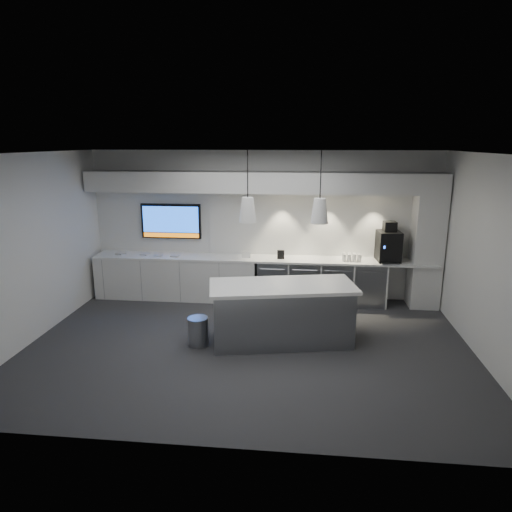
# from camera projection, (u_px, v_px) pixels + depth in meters

# --- Properties ---
(floor) EXTENTS (7.00, 7.00, 0.00)m
(floor) POSITION_uv_depth(u_px,v_px,m) (248.00, 346.00, 7.26)
(floor) COLOR #2E2E31
(floor) RESTS_ON ground
(ceiling) EXTENTS (7.00, 7.00, 0.00)m
(ceiling) POSITION_uv_depth(u_px,v_px,m) (247.00, 153.00, 6.53)
(ceiling) COLOR black
(ceiling) RESTS_ON wall_back
(wall_back) EXTENTS (7.00, 0.00, 7.00)m
(wall_back) POSITION_uv_depth(u_px,v_px,m) (263.00, 225.00, 9.31)
(wall_back) COLOR silver
(wall_back) RESTS_ON floor
(wall_front) EXTENTS (7.00, 0.00, 7.00)m
(wall_front) POSITION_uv_depth(u_px,v_px,m) (216.00, 316.00, 4.49)
(wall_front) COLOR silver
(wall_front) RESTS_ON floor
(wall_left) EXTENTS (0.00, 7.00, 7.00)m
(wall_left) POSITION_uv_depth(u_px,v_px,m) (30.00, 249.00, 7.25)
(wall_left) COLOR silver
(wall_left) RESTS_ON floor
(wall_right) EXTENTS (0.00, 7.00, 7.00)m
(wall_right) POSITION_uv_depth(u_px,v_px,m) (489.00, 261.00, 6.54)
(wall_right) COLOR silver
(wall_right) RESTS_ON floor
(back_counter) EXTENTS (6.80, 0.65, 0.04)m
(back_counter) POSITION_uv_depth(u_px,v_px,m) (261.00, 259.00, 9.15)
(back_counter) COLOR white
(back_counter) RESTS_ON left_base_cabinets
(left_base_cabinets) EXTENTS (3.30, 0.63, 0.86)m
(left_base_cabinets) POSITION_uv_depth(u_px,v_px,m) (177.00, 277.00, 9.43)
(left_base_cabinets) COLOR silver
(left_base_cabinets) RESTS_ON floor
(fridge_unit_a) EXTENTS (0.60, 0.61, 0.85)m
(fridge_unit_a) POSITION_uv_depth(u_px,v_px,m) (273.00, 281.00, 9.23)
(fridge_unit_a) COLOR gray
(fridge_unit_a) RESTS_ON floor
(fridge_unit_b) EXTENTS (0.60, 0.61, 0.85)m
(fridge_unit_b) POSITION_uv_depth(u_px,v_px,m) (304.00, 282.00, 9.17)
(fridge_unit_b) COLOR gray
(fridge_unit_b) RESTS_ON floor
(fridge_unit_c) EXTENTS (0.60, 0.61, 0.85)m
(fridge_unit_c) POSITION_uv_depth(u_px,v_px,m) (336.00, 283.00, 9.10)
(fridge_unit_c) COLOR gray
(fridge_unit_c) RESTS_ON floor
(fridge_unit_d) EXTENTS (0.60, 0.61, 0.85)m
(fridge_unit_d) POSITION_uv_depth(u_px,v_px,m) (368.00, 284.00, 9.04)
(fridge_unit_d) COLOR gray
(fridge_unit_d) RESTS_ON floor
(backsplash) EXTENTS (4.60, 0.03, 1.30)m
(backsplash) POSITION_uv_depth(u_px,v_px,m) (322.00, 224.00, 9.15)
(backsplash) COLOR silver
(backsplash) RESTS_ON wall_back
(soffit) EXTENTS (6.90, 0.60, 0.40)m
(soffit) POSITION_uv_depth(u_px,v_px,m) (261.00, 182.00, 8.80)
(soffit) COLOR silver
(soffit) RESTS_ON wall_back
(column) EXTENTS (0.55, 0.55, 2.60)m
(column) POSITION_uv_depth(u_px,v_px,m) (427.00, 241.00, 8.74)
(column) COLOR silver
(column) RESTS_ON floor
(wall_tv) EXTENTS (1.25, 0.07, 0.72)m
(wall_tv) POSITION_uv_depth(u_px,v_px,m) (171.00, 221.00, 9.44)
(wall_tv) COLOR black
(wall_tv) RESTS_ON wall_back
(island) EXTENTS (2.44, 1.41, 0.97)m
(island) POSITION_uv_depth(u_px,v_px,m) (282.00, 313.00, 7.32)
(island) COLOR gray
(island) RESTS_ON floor
(bin) EXTENTS (0.43, 0.43, 0.46)m
(bin) POSITION_uv_depth(u_px,v_px,m) (198.00, 331.00, 7.25)
(bin) COLOR gray
(bin) RESTS_ON floor
(coffee_machine) EXTENTS (0.46, 0.62, 0.77)m
(coffee_machine) POSITION_uv_depth(u_px,v_px,m) (389.00, 245.00, 8.84)
(coffee_machine) COLOR black
(coffee_machine) RESTS_ON back_counter
(sign_black) EXTENTS (0.14, 0.02, 0.18)m
(sign_black) POSITION_uv_depth(u_px,v_px,m) (281.00, 255.00, 9.01)
(sign_black) COLOR black
(sign_black) RESTS_ON back_counter
(sign_white) EXTENTS (0.18, 0.02, 0.14)m
(sign_white) POSITION_uv_depth(u_px,v_px,m) (246.00, 255.00, 9.09)
(sign_white) COLOR white
(sign_white) RESTS_ON back_counter
(cup_cluster) EXTENTS (0.36, 0.17, 0.14)m
(cup_cluster) POSITION_uv_depth(u_px,v_px,m) (352.00, 257.00, 8.86)
(cup_cluster) COLOR silver
(cup_cluster) RESTS_ON back_counter
(tray_a) EXTENTS (0.20, 0.20, 0.02)m
(tray_a) POSITION_uv_depth(u_px,v_px,m) (121.00, 254.00, 9.42)
(tray_a) COLOR #B0B0B0
(tray_a) RESTS_ON back_counter
(tray_b) EXTENTS (0.18, 0.18, 0.02)m
(tray_b) POSITION_uv_depth(u_px,v_px,m) (145.00, 254.00, 9.36)
(tray_b) COLOR #B0B0B0
(tray_b) RESTS_ON back_counter
(tray_c) EXTENTS (0.18, 0.18, 0.02)m
(tray_c) POSITION_uv_depth(u_px,v_px,m) (158.00, 255.00, 9.28)
(tray_c) COLOR #B0B0B0
(tray_c) RESTS_ON back_counter
(tray_d) EXTENTS (0.17, 0.17, 0.02)m
(tray_d) POSITION_uv_depth(u_px,v_px,m) (175.00, 256.00, 9.23)
(tray_d) COLOR #B0B0B0
(tray_d) RESTS_ON back_counter
(pendant_left) EXTENTS (0.27, 0.27, 1.08)m
(pendant_left) POSITION_uv_depth(u_px,v_px,m) (248.00, 210.00, 6.96)
(pendant_left) COLOR silver
(pendant_left) RESTS_ON ceiling
(pendant_right) EXTENTS (0.27, 0.27, 1.08)m
(pendant_right) POSITION_uv_depth(u_px,v_px,m) (320.00, 211.00, 6.85)
(pendant_right) COLOR silver
(pendant_right) RESTS_ON ceiling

